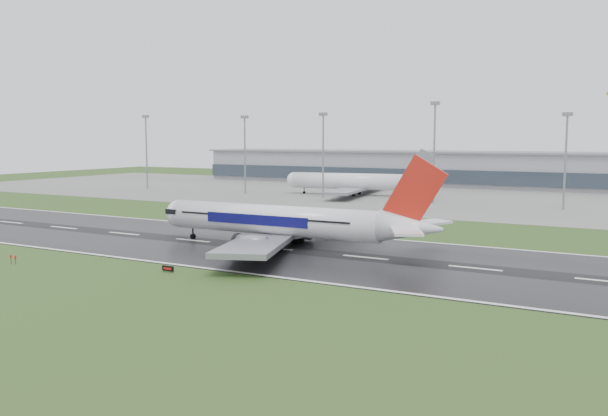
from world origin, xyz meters
The scene contains 12 objects.
ground centered at (0.00, 0.00, 0.00)m, with size 520.00×520.00×0.00m, color #274419.
runway centered at (0.00, 0.00, 0.05)m, with size 400.00×45.00×0.10m, color black.
apron centered at (0.00, 125.00, 0.04)m, with size 400.00×130.00×0.08m, color slate.
terminal centered at (0.00, 185.00, 7.50)m, with size 240.00×36.00×15.00m, color gray.
main_airliner centered at (22.90, 2.19, 9.14)m, with size 61.26×58.35×18.09m, color white, non-canonical shape.
parked_airliner centered at (-13.05, 113.96, 8.72)m, with size 58.95×54.89×17.28m, color silver, non-canonical shape.
runway_sign centered at (16.36, -26.93, 0.52)m, with size 2.30×0.26×1.04m, color black, non-canonical shape.
floodmast_0 centered at (-105.21, 100.00, 15.24)m, with size 0.64×0.64×30.49m, color gray.
floodmast_1 centered at (-54.17, 100.00, 14.72)m, with size 0.64×0.64×29.44m, color gray.
floodmast_2 centered at (-19.77, 100.00, 14.96)m, with size 0.64×0.64×29.91m, color gray.
floodmast_3 centered at (21.82, 100.00, 16.38)m, with size 0.64×0.64×32.76m, color gray.
floodmast_4 centered at (62.65, 100.00, 14.21)m, with size 0.64×0.64×28.42m, color gray.
Camera 1 is at (84.59, -104.80, 21.90)m, focal length 37.05 mm.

